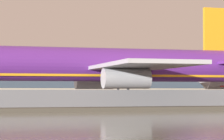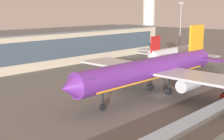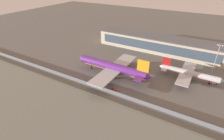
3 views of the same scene
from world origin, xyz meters
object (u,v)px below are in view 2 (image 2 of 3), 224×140
(apron_light_mast_apron_west, at_px, (180,27))
(cargo_jet_purple, at_px, (154,69))
(passenger_jet_silver, at_px, (177,52))
(control_tower, at_px, (149,5))
(ops_van, at_px, (189,55))

(apron_light_mast_apron_west, bearing_deg, cargo_jet_purple, -154.72)
(passenger_jet_silver, bearing_deg, cargo_jet_purple, -155.38)
(cargo_jet_purple, distance_m, control_tower, 95.22)
(control_tower, bearing_deg, passenger_jet_silver, -129.54)
(control_tower, distance_m, apron_light_mast_apron_west, 36.03)
(ops_van, distance_m, control_tower, 42.23)
(control_tower, bearing_deg, cargo_jet_purple, -142.65)
(cargo_jet_purple, relative_size, control_tower, 1.37)
(ops_van, height_order, control_tower, control_tower)
(cargo_jet_purple, bearing_deg, apron_light_mast_apron_west, 25.28)
(passenger_jet_silver, distance_m, control_tower, 50.98)
(cargo_jet_purple, relative_size, apron_light_mast_apron_west, 2.30)
(control_tower, bearing_deg, apron_light_mast_apron_west, -120.26)
(ops_van, bearing_deg, apron_light_mast_apron_west, 134.17)
(cargo_jet_purple, xyz_separation_m, apron_light_mast_apron_west, (57.04, 26.94, 6.96))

